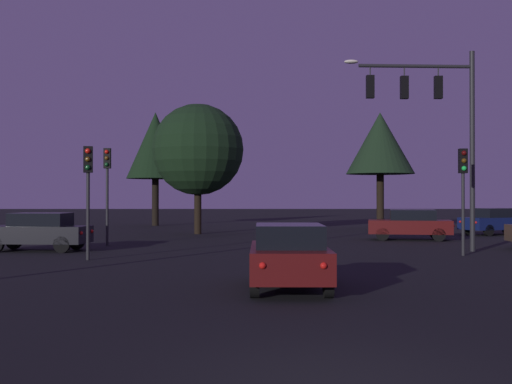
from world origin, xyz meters
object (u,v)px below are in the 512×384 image
Objects in this scene: car_nearside_lane at (289,255)px; tree_behind_sign at (198,150)px; traffic_light_median at (88,179)px; car_far_lane at (497,221)px; traffic_light_corner_left at (107,177)px; tree_center_horizon at (155,146)px; traffic_light_corner_right at (463,179)px; traffic_signal_mast_arm at (436,113)px; car_parked_lot at (410,224)px; car_crossing_left at (38,231)px; tree_left_far at (380,144)px.

car_nearside_lane is 22.83m from tree_behind_sign.
traffic_light_median reaches higher than car_far_lane.
tree_behind_sign reaches higher than traffic_light_corner_left.
tree_center_horizon is at bearing 111.02° from tree_behind_sign.
car_far_lane is (6.26, 12.85, -2.01)m from traffic_light_corner_right.
traffic_light_median is (-13.38, -1.53, -0.03)m from traffic_light_corner_right.
traffic_signal_mast_arm is 14.30m from traffic_light_corner_left.
car_far_lane is at bearing 35.47° from car_parked_lot.
traffic_light_corner_right reaches higher than traffic_light_median.
car_parked_lot is (13.56, 10.06, -1.98)m from traffic_light_median.
traffic_signal_mast_arm is at bearing -12.99° from traffic_light_corner_left.
traffic_signal_mast_arm is 15.83m from tree_behind_sign.
car_crossing_left is 0.49× the size of tree_center_horizon.
traffic_light_corner_left is at bearing -166.20° from car_parked_lot.
tree_left_far reaches higher than car_nearside_lane.
car_far_lane is 0.56× the size of tree_center_horizon.
traffic_signal_mast_arm is 8.21m from car_parked_lot.
traffic_light_corner_left is 6.58m from traffic_light_median.
traffic_light_corner_right is 0.46× the size of tree_center_horizon.
tree_center_horizon is (-14.60, 22.65, 0.54)m from traffic_signal_mast_arm.
car_nearside_lane is at bearing -61.29° from traffic_light_corner_left.
traffic_light_median is at bearing -51.21° from car_crossing_left.
traffic_light_corner_right is at bearing -51.37° from tree_behind_sign.
traffic_light_corner_left is 0.51× the size of tree_center_horizon.
traffic_light_corner_right is 28.92m from tree_center_horizon.
traffic_light_corner_right is at bearing -115.96° from car_far_lane.
traffic_light_median is at bearing -86.25° from tree_center_horizon.
traffic_light_corner_right reaches higher than car_parked_lot.
tree_behind_sign is at bearing 80.92° from traffic_light_median.
tree_behind_sign is at bearing 131.37° from traffic_signal_mast_arm.
traffic_light_corner_right is at bearing -92.07° from tree_left_far.
tree_center_horizon reaches higher than traffic_light_median.
traffic_light_corner_left is at bearing 97.41° from traffic_light_median.
tree_left_far is at bearing 54.76° from traffic_light_median.
tree_center_horizon is (-15.27, 15.94, 5.22)m from car_parked_lot.
traffic_light_median is (0.85, -6.52, -0.30)m from traffic_light_corner_left.
traffic_light_corner_left is at bearing -110.65° from tree_behind_sign.
car_crossing_left is 0.88× the size of car_far_lane.
traffic_light_corner_right is 16.58m from car_crossing_left.
traffic_light_corner_right is at bearing -19.31° from traffic_light_corner_left.
traffic_signal_mast_arm reaches higher than car_parked_lot.
traffic_light_corner_left is 1.08× the size of car_nearside_lane.
car_crossing_left is (-16.32, 2.13, -2.01)m from traffic_light_corner_right.
tree_behind_sign is 11.59m from tree_center_horizon.
car_nearside_lane and car_crossing_left have the same top height.
tree_behind_sign is (3.28, 8.71, 1.85)m from traffic_light_corner_left.
car_parked_lot is at bearing 84.31° from traffic_signal_mast_arm.
traffic_light_median is 9.65m from car_nearside_lane.
car_nearside_lane is (6.48, -6.87, -1.98)m from traffic_light_median.
traffic_light_median is 0.97× the size of car_nearside_lane.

